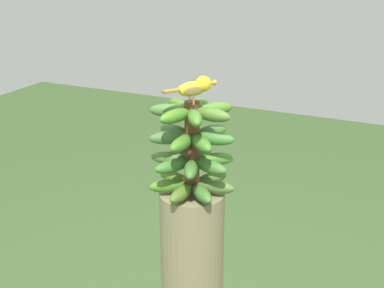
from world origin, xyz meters
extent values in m
cylinder|color=brown|center=(0.00, 0.00, 1.08)|extent=(0.05, 0.05, 0.31)
ellipsoid|color=#4E7334|center=(0.01, -0.08, 0.95)|extent=(0.06, 0.13, 0.04)
ellipsoid|color=#4A6D2B|center=(0.07, -0.04, 0.95)|extent=(0.13, 0.10, 0.04)
ellipsoid|color=#3D7C37|center=(0.07, 0.03, 0.95)|extent=(0.13, 0.09, 0.04)
ellipsoid|color=#507B26|center=(0.02, 0.08, 0.95)|extent=(0.08, 0.13, 0.04)
ellipsoid|color=#457C27|center=(-0.04, 0.06, 0.95)|extent=(0.11, 0.13, 0.04)
ellipsoid|color=#516E27|center=(-0.08, 0.00, 0.95)|extent=(0.13, 0.05, 0.04)
ellipsoid|color=#447231|center=(-0.05, -0.06, 0.95)|extent=(0.11, 0.12, 0.04)
ellipsoid|color=#497F2C|center=(0.04, -0.06, 1.04)|extent=(0.11, 0.13, 0.04)
ellipsoid|color=#477729|center=(0.08, 0.00, 1.04)|extent=(0.13, 0.05, 0.04)
ellipsoid|color=#3E6E28|center=(0.05, 0.06, 1.04)|extent=(0.11, 0.12, 0.04)
ellipsoid|color=#4A7131|center=(-0.01, 0.07, 1.04)|extent=(0.06, 0.13, 0.04)
ellipsoid|color=#3F732D|center=(-0.07, 0.04, 1.04)|extent=(0.13, 0.10, 0.04)
ellipsoid|color=#406F2D|center=(-0.07, -0.03, 1.04)|extent=(0.13, 0.09, 0.04)
ellipsoid|color=#447533|center=(-0.02, -0.07, 1.04)|extent=(0.08, 0.13, 0.04)
ellipsoid|color=#427137|center=(0.02, 0.07, 1.12)|extent=(0.08, 0.13, 0.04)
ellipsoid|color=#456C36|center=(-0.04, 0.06, 1.12)|extent=(0.11, 0.13, 0.04)
ellipsoid|color=#457D26|center=(-0.07, 0.00, 1.12)|extent=(0.13, 0.05, 0.04)
ellipsoid|color=#467B2A|center=(-0.05, -0.05, 1.12)|extent=(0.11, 0.12, 0.04)
ellipsoid|color=#427D31|center=(0.01, -0.07, 1.12)|extent=(0.06, 0.13, 0.04)
ellipsoid|color=#477734|center=(0.06, -0.04, 1.12)|extent=(0.13, 0.10, 0.04)
ellipsoid|color=#4E7D33|center=(0.07, 0.03, 1.12)|extent=(0.13, 0.09, 0.04)
ellipsoid|color=#4D722B|center=(-0.01, -0.07, 1.20)|extent=(0.06, 0.13, 0.04)
ellipsoid|color=#497D28|center=(0.05, -0.05, 1.20)|extent=(0.12, 0.12, 0.04)
ellipsoid|color=#4A6F36|center=(0.07, 0.01, 1.20)|extent=(0.13, 0.06, 0.04)
ellipsoid|color=#496C24|center=(0.04, 0.06, 1.20)|extent=(0.10, 0.13, 0.04)
ellipsoid|color=#447032|center=(-0.02, 0.07, 1.20)|extent=(0.08, 0.13, 0.04)
ellipsoid|color=#467E24|center=(-0.07, 0.02, 1.20)|extent=(0.13, 0.08, 0.04)
ellipsoid|color=#457729|center=(-0.06, -0.04, 1.20)|extent=(0.13, 0.10, 0.04)
cone|color=#4C2D1E|center=(-0.04, 0.00, 1.11)|extent=(0.04, 0.04, 0.06)
cone|color=brown|center=(-0.04, -0.01, 1.02)|extent=(0.04, 0.04, 0.06)
cylinder|color=#C68933|center=(-0.03, -0.02, 1.24)|extent=(0.01, 0.00, 0.02)
cylinder|color=#C68933|center=(-0.02, 0.00, 1.24)|extent=(0.00, 0.01, 0.02)
ellipsoid|color=yellow|center=(-0.02, -0.01, 1.28)|extent=(0.10, 0.09, 0.05)
ellipsoid|color=olive|center=(-0.04, -0.02, 1.28)|extent=(0.06, 0.05, 0.03)
ellipsoid|color=olive|center=(-0.02, 0.01, 1.28)|extent=(0.06, 0.05, 0.03)
cube|color=olive|center=(-0.08, 0.03, 1.28)|extent=(0.06, 0.05, 0.01)
sphere|color=yellow|center=(0.01, -0.03, 1.29)|extent=(0.05, 0.05, 0.05)
sphere|color=black|center=(0.02, -0.02, 1.29)|extent=(0.01, 0.01, 0.01)
cone|color=orange|center=(0.03, -0.05, 1.29)|extent=(0.03, 0.03, 0.02)
camera|label=1|loc=(-1.51, -0.71, 1.70)|focal=52.75mm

